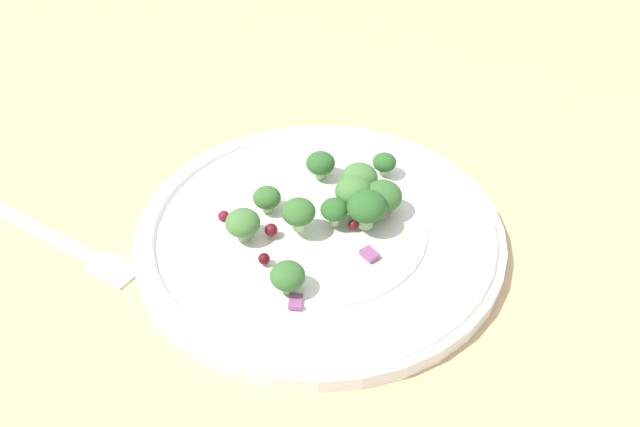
{
  "coord_description": "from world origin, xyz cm",
  "views": [
    {
      "loc": [
        -7.15,
        37.55,
        37.71
      ],
      "look_at": [
        1.04,
        -1.9,
        2.7
      ],
      "focal_mm": 39.98,
      "sensor_mm": 36.0,
      "label": 1
    }
  ],
  "objects_px": {
    "plate": "(320,232)",
    "broccoli_floret_1": "(288,276)",
    "fork": "(54,237)",
    "broccoli_floret_0": "(360,178)",
    "broccoli_floret_2": "(243,223)"
  },
  "relations": [
    {
      "from": "plate",
      "to": "broccoli_floret_1",
      "type": "distance_m",
      "value": 0.07
    },
    {
      "from": "plate",
      "to": "fork",
      "type": "distance_m",
      "value": 0.21
    },
    {
      "from": "plate",
      "to": "broccoli_floret_0",
      "type": "distance_m",
      "value": 0.05
    },
    {
      "from": "broccoli_floret_1",
      "to": "broccoli_floret_2",
      "type": "bearing_deg",
      "value": -44.76
    },
    {
      "from": "plate",
      "to": "broccoli_floret_2",
      "type": "xyz_separation_m",
      "value": [
        0.05,
        0.03,
        0.02
      ]
    },
    {
      "from": "broccoli_floret_0",
      "to": "fork",
      "type": "bearing_deg",
      "value": 20.95
    },
    {
      "from": "broccoli_floret_0",
      "to": "broccoli_floret_1",
      "type": "relative_size",
      "value": 1.18
    },
    {
      "from": "fork",
      "to": "broccoli_floret_2",
      "type": "bearing_deg",
      "value": -173.63
    },
    {
      "from": "plate",
      "to": "broccoli_floret_2",
      "type": "bearing_deg",
      "value": 25.48
    },
    {
      "from": "broccoli_floret_0",
      "to": "broccoli_floret_2",
      "type": "distance_m",
      "value": 0.1
    },
    {
      "from": "broccoli_floret_0",
      "to": "broccoli_floret_1",
      "type": "distance_m",
      "value": 0.12
    },
    {
      "from": "broccoli_floret_2",
      "to": "fork",
      "type": "distance_m",
      "value": 0.15
    },
    {
      "from": "plate",
      "to": "fork",
      "type": "height_order",
      "value": "plate"
    },
    {
      "from": "plate",
      "to": "broccoli_floret_0",
      "type": "bearing_deg",
      "value": -117.31
    },
    {
      "from": "broccoli_floret_0",
      "to": "broccoli_floret_2",
      "type": "xyz_separation_m",
      "value": [
        0.08,
        0.07,
        -0.0
      ]
    }
  ]
}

